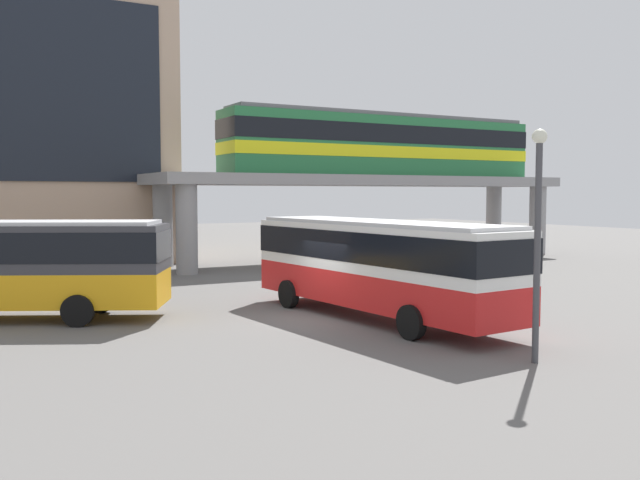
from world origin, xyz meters
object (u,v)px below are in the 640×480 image
bicycle_brown (396,262)px  train (384,145)px  bicycle_silver (425,258)px  bicycle_green (335,264)px  bicycle_black (286,266)px  bus_main (377,259)px  bicycle_orange (472,257)px

bicycle_brown → train: bearing=63.3°
bicycle_silver → bicycle_brown: same height
bicycle_green → bicycle_silver: (6.29, 0.50, 0.00)m
bicycle_black → bicycle_brown: bearing=-7.6°
bicycle_green → bicycle_black: bearing=173.2°
bicycle_silver → bicycle_brown: size_ratio=0.99×
bus_main → train: bearing=55.3°
bicycle_brown → bus_main: bearing=-127.5°
bicycle_silver → bus_main: bearing=-132.4°
bicycle_green → bicycle_silver: bearing=4.5°
bus_main → bicycle_black: bearing=76.5°
bicycle_orange → bicycle_black: same height
bicycle_black → bicycle_green: same height
train → bicycle_black: size_ratio=12.07×
bicycle_orange → bicycle_green: size_ratio=1.02×
bus_main → bicycle_silver: size_ratio=6.46×
bicycle_black → bicycle_silver: (9.06, 0.17, 0.00)m
bus_main → bicycle_silver: bearing=47.6°
train → bicycle_green: train is taller
train → bicycle_brown: size_ratio=12.08×
bicycle_orange → bicycle_brown: bearing=-179.3°
bicycle_black → bicycle_orange: bearing=-3.8°
bicycle_orange → bicycle_black: 11.85m
bicycle_black → bicycle_green: size_ratio=1.02×
train → bicycle_black: (-8.81, -4.03, -6.77)m
bicycle_orange → bicycle_silver: 2.92m
train → bicycle_silver: train is taller
bicycle_orange → bicycle_green: 9.07m
train → bicycle_black: 11.82m
bicycle_orange → bicycle_brown: 5.47m
bicycle_silver → train: bearing=93.8°
bicycle_orange → bicycle_brown: size_ratio=1.00×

